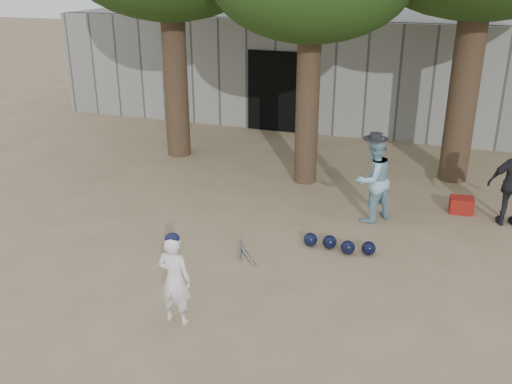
% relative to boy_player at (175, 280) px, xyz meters
% --- Properties ---
extents(ground, '(70.00, 70.00, 0.00)m').
position_rel_boy_player_xyz_m(ground, '(-0.34, 1.41, -0.62)').
color(ground, '#937C5E').
rests_on(ground, ground).
extents(boy_player, '(0.46, 0.31, 1.24)m').
position_rel_boy_player_xyz_m(boy_player, '(0.00, 0.00, 0.00)').
color(boy_player, white).
rests_on(boy_player, ground).
extents(spectator_blue, '(0.94, 0.97, 1.57)m').
position_rel_boy_player_xyz_m(spectator_blue, '(1.89, 4.04, 0.17)').
color(spectator_blue, '#87BAD1').
rests_on(spectator_blue, ground).
extents(red_bag, '(0.45, 0.36, 0.30)m').
position_rel_boy_player_xyz_m(red_bag, '(3.47, 4.94, -0.47)').
color(red_bag, maroon).
rests_on(red_bag, ground).
extents(back_building, '(16.00, 5.24, 3.00)m').
position_rel_boy_player_xyz_m(back_building, '(-0.34, 11.74, 0.88)').
color(back_building, gray).
rests_on(back_building, ground).
extents(helmet_row, '(1.19, 0.32, 0.23)m').
position_rel_boy_player_xyz_m(helmet_row, '(1.60, 2.66, -0.50)').
color(helmet_row, black).
rests_on(helmet_row, ground).
extents(bat_pile, '(0.57, 0.77, 0.06)m').
position_rel_boy_player_xyz_m(bat_pile, '(0.18, 2.01, -0.59)').
color(bat_pile, '#AAA9B0').
rests_on(bat_pile, ground).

